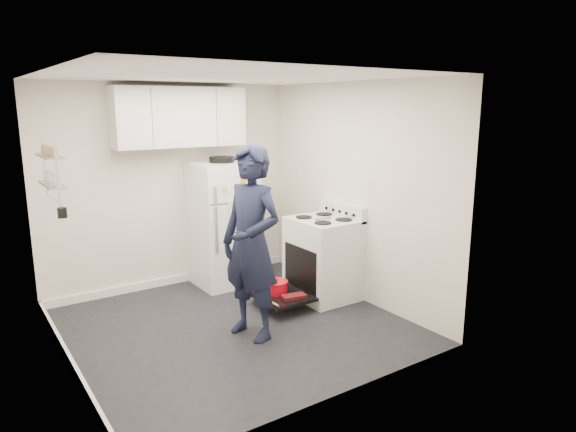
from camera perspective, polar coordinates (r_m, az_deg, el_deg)
room at (r=5.09m, az=-6.73°, el=0.47°), size 3.21×3.21×2.51m
electric_range at (r=6.06m, az=3.82°, el=-4.79°), size 0.66×0.76×1.10m
open_oven_door at (r=5.84m, az=-1.02°, el=-8.40°), size 0.55×0.70×0.22m
refrigerator at (r=6.50m, az=-7.20°, el=-0.82°), size 0.72×0.74×1.62m
upper_cabinets at (r=6.32m, az=-11.90°, el=10.72°), size 1.60×0.33×0.70m
wall_shelf_rack at (r=4.99m, az=-24.83°, el=4.62°), size 0.14×0.60×0.61m
person at (r=4.92m, az=-4.10°, el=-3.08°), size 0.63×0.79×1.88m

